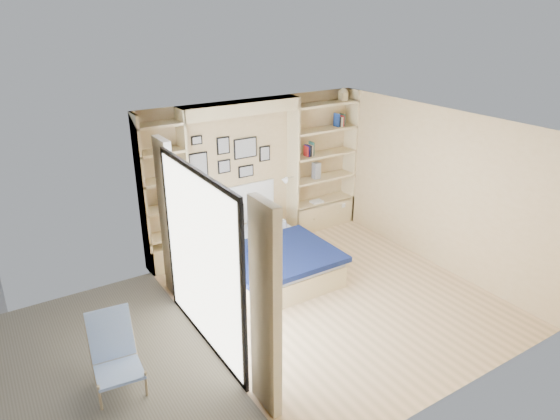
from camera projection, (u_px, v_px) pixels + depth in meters
ground at (332, 295)px, 7.20m from camera, size 4.50×4.50×0.00m
room_shell at (255, 199)px, 7.79m from camera, size 4.50×4.50×4.50m
bed at (267, 257)px, 7.71m from camera, size 1.66×2.21×1.07m
photo_gallery at (229, 156)px, 8.10m from camera, size 1.48×0.02×0.82m
reading_lamps at (245, 188)px, 8.19m from camera, size 1.92×0.12×0.15m
shelf_decor at (311, 141)px, 8.70m from camera, size 3.57×0.23×2.03m
deck at (70, 391)px, 5.42m from camera, size 3.20×4.00×0.05m
deck_chair at (115, 354)px, 5.39m from camera, size 0.58×0.87×0.83m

